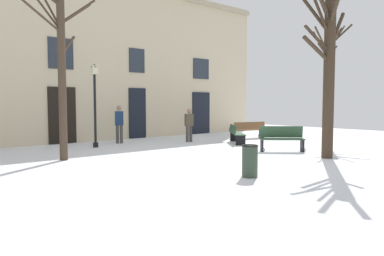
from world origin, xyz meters
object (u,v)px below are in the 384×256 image
object	(u,v)px
bench_near_center_tree	(236,133)
person_by_shop_door	(119,122)
litter_bin	(250,161)
tree_foreground	(327,82)
bench_back_to_back_right	(248,130)
person_strolling	(189,124)
streetlamp	(95,96)
tree_left_of_center	(328,68)
bench_near_lamp	(282,139)
tree_center	(61,65)

from	to	relation	value
bench_near_center_tree	person_by_shop_door	xyz separation A→B (m)	(-4.06, 3.47, 0.51)
litter_bin	bench_near_center_tree	distance (m)	7.74
tree_foreground	bench_back_to_back_right	world-z (taller)	tree_foreground
tree_foreground	person_strolling	size ratio (longest dim) A/B	3.49
streetlamp	bench_near_center_tree	xyz separation A→B (m)	(5.58, -2.76, -1.67)
bench_back_to_back_right	bench_near_center_tree	world-z (taller)	bench_back_to_back_right
tree_left_of_center	bench_near_lamp	size ratio (longest dim) A/B	3.70
bench_back_to_back_right	person_strolling	size ratio (longest dim) A/B	1.23
tree_center	bench_near_lamp	world-z (taller)	tree_center
bench_near_center_tree	tree_center	bearing A→B (deg)	127.01
bench_back_to_back_right	person_by_shop_door	distance (m)	6.71
person_strolling	tree_foreground	bearing A→B (deg)	152.83
streetlamp	bench_back_to_back_right	bearing A→B (deg)	-11.48
tree_foreground	streetlamp	distance (m)	10.35
litter_bin	person_strolling	world-z (taller)	person_strolling
bench_near_lamp	bench_back_to_back_right	bearing A→B (deg)	97.39
tree_center	bench_back_to_back_right	size ratio (longest dim) A/B	2.98
streetlamp	litter_bin	world-z (taller)	streetlamp
streetlamp	bench_near_center_tree	size ratio (longest dim) A/B	1.94
person_by_shop_door	bench_near_center_tree	bearing A→B (deg)	-10.01
person_strolling	bench_near_center_tree	bearing A→B (deg)	141.57
bench_back_to_back_right	person_by_shop_door	world-z (taller)	person_by_shop_door
tree_left_of_center	person_by_shop_door	bearing A→B (deg)	108.78
tree_center	litter_bin	xyz separation A→B (m)	(2.44, -5.72, -2.65)
tree_foreground	person_strolling	distance (m)	6.62
tree_center	person_strolling	world-z (taller)	tree_center
bench_near_lamp	person_strolling	size ratio (longest dim) A/B	0.97
tree_center	person_strolling	bearing A→B (deg)	13.37
bench_back_to_back_right	bench_near_lamp	bearing A→B (deg)	70.00
bench_back_to_back_right	person_strolling	bearing A→B (deg)	4.41
tree_left_of_center	tree_foreground	distance (m)	5.04
streetlamp	bench_back_to_back_right	xyz separation A→B (m)	(7.81, -1.59, -1.66)
litter_bin	person_by_shop_door	size ratio (longest dim) A/B	0.47
tree_center	person_by_shop_door	bearing A→B (deg)	39.53
tree_foreground	litter_bin	distance (m)	9.49
tree_center	streetlamp	xyz separation A→B (m)	(2.35, 2.49, -0.94)
bench_near_lamp	bench_near_center_tree	size ratio (longest dim) A/B	0.86
tree_foreground	bench_near_lamp	xyz separation A→B (m)	(-4.04, -0.45, -2.30)
streetlamp	bench_near_lamp	bearing A→B (deg)	-50.59
bench_near_lamp	tree_center	bearing A→B (deg)	-162.06
tree_left_of_center	tree_center	xyz separation A→B (m)	(-6.79, 5.35, 0.07)
tree_center	bench_back_to_back_right	xyz separation A→B (m)	(10.16, 0.91, -2.60)
bench_near_center_tree	streetlamp	bearing A→B (deg)	102.64
streetlamp	litter_bin	xyz separation A→B (m)	(0.09, -8.21, -1.71)
tree_left_of_center	bench_back_to_back_right	world-z (taller)	tree_left_of_center
streetlamp	tree_center	bearing A→B (deg)	-133.38
tree_center	tree_foreground	world-z (taller)	tree_center
streetlamp	person_strolling	bearing A→B (deg)	-11.75
bench_near_lamp	litter_bin	bearing A→B (deg)	-110.03
tree_foreground	bench_back_to_back_right	xyz separation A→B (m)	(-1.01, 3.79, -2.33)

